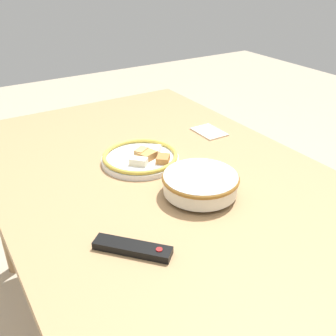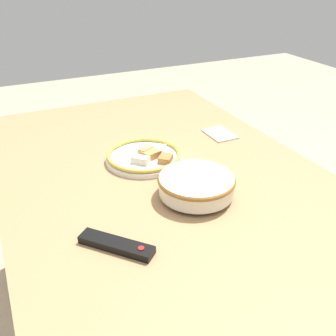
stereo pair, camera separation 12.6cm
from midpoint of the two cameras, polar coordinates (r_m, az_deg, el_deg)
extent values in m
plane|color=#B7A88E|center=(1.79, 1.63, -22.84)|extent=(8.00, 8.00, 0.00)
cube|color=tan|center=(1.30, 2.08, -1.90)|extent=(1.59, 1.03, 0.04)
cylinder|color=tan|center=(2.22, 3.56, 0.68)|extent=(0.06, 0.06, 0.72)
cylinder|color=tan|center=(2.01, -19.33, -4.43)|extent=(0.06, 0.06, 0.72)
cylinder|color=silver|center=(1.18, 7.14, -3.94)|extent=(0.10, 0.10, 0.01)
cylinder|color=silver|center=(1.17, 7.23, -2.55)|extent=(0.22, 0.22, 0.05)
cylinder|color=#C67A33|center=(1.17, 7.22, -2.73)|extent=(0.20, 0.20, 0.05)
torus|color=#936023|center=(1.16, 7.29, -1.74)|extent=(0.23, 0.23, 0.01)
cylinder|color=white|center=(1.37, -0.86, 1.35)|extent=(0.27, 0.27, 0.02)
torus|color=gold|center=(1.37, -0.87, 1.94)|extent=(0.26, 0.26, 0.01)
cube|color=#B2753D|center=(1.33, 2.36, 1.29)|extent=(0.07, 0.06, 0.02)
cube|color=silver|center=(1.39, 1.24, 2.65)|extent=(0.07, 0.07, 0.02)
cube|color=tan|center=(1.35, 0.20, 1.92)|extent=(0.06, 0.07, 0.02)
cube|color=silver|center=(1.32, -1.26, 1.12)|extent=(0.06, 0.06, 0.02)
cube|color=tan|center=(1.37, -0.68, 2.38)|extent=(0.05, 0.06, 0.03)
cube|color=black|center=(0.98, -3.83, -11.19)|extent=(0.17, 0.16, 0.02)
cylinder|color=red|center=(0.95, -0.08, -11.70)|extent=(0.02, 0.02, 0.00)
cube|color=beige|center=(1.60, 9.75, 4.85)|extent=(0.14, 0.10, 0.01)
camera|label=1|loc=(0.06, -87.14, 1.56)|focal=42.00mm
camera|label=2|loc=(0.06, 92.86, -1.56)|focal=42.00mm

